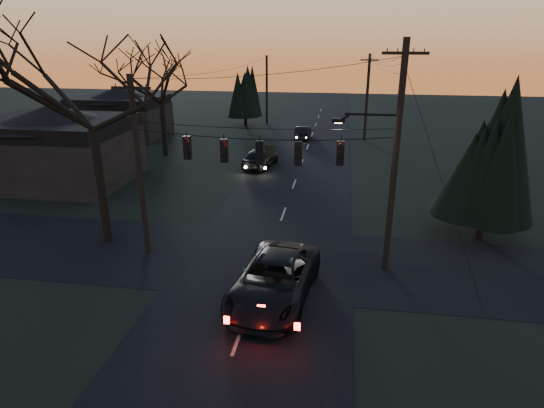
% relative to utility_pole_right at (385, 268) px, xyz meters
% --- Properties ---
extents(main_road, '(8.00, 120.00, 0.02)m').
position_rel_utility_pole_right_xyz_m(main_road, '(-5.50, 10.00, 0.01)').
color(main_road, black).
rests_on(main_road, ground).
extents(cross_road, '(60.00, 7.00, 0.02)m').
position_rel_utility_pole_right_xyz_m(cross_road, '(-5.50, 0.00, 0.01)').
color(cross_road, black).
rests_on(cross_road, ground).
extents(utility_pole_right, '(5.00, 0.30, 10.00)m').
position_rel_utility_pole_right_xyz_m(utility_pole_right, '(0.00, 0.00, 0.00)').
color(utility_pole_right, black).
rests_on(utility_pole_right, ground).
extents(utility_pole_left, '(1.80, 0.30, 8.50)m').
position_rel_utility_pole_right_xyz_m(utility_pole_left, '(-11.50, 0.00, 0.00)').
color(utility_pole_left, black).
rests_on(utility_pole_left, ground).
extents(utility_pole_far_r, '(1.80, 0.30, 8.50)m').
position_rel_utility_pole_right_xyz_m(utility_pole_far_r, '(0.00, 28.00, 0.00)').
color(utility_pole_far_r, black).
rests_on(utility_pole_far_r, ground).
extents(utility_pole_far_l, '(0.30, 0.30, 8.00)m').
position_rel_utility_pole_right_xyz_m(utility_pole_far_l, '(-11.50, 36.00, 0.00)').
color(utility_pole_far_l, black).
rests_on(utility_pole_far_l, ground).
extents(span_signal_assembly, '(11.50, 0.44, 1.54)m').
position_rel_utility_pole_right_xyz_m(span_signal_assembly, '(-5.74, 0.00, 5.29)').
color(span_signal_assembly, black).
rests_on(span_signal_assembly, ground).
extents(bare_tree_left, '(8.82, 8.82, 11.71)m').
position_rel_utility_pole_right_xyz_m(bare_tree_left, '(-14.02, 0.81, 8.19)').
color(bare_tree_left, black).
rests_on(bare_tree_left, ground).
extents(evergreen_right, '(3.93, 3.93, 7.46)m').
position_rel_utility_pole_right_xyz_m(evergreen_right, '(5.15, 4.15, 4.32)').
color(evergreen_right, black).
rests_on(evergreen_right, ground).
extents(bare_tree_dist, '(7.84, 7.84, 9.21)m').
position_rel_utility_pole_right_xyz_m(bare_tree_dist, '(-17.87, 18.82, 6.44)').
color(bare_tree_dist, black).
rests_on(bare_tree_dist, ground).
extents(evergreen_dist, '(3.55, 3.55, 6.62)m').
position_rel_utility_pole_right_xyz_m(evergreen_dist, '(-13.71, 33.80, 3.90)').
color(evergreen_dist, black).
rests_on(evergreen_dist, ground).
extents(house_left_near, '(10.00, 8.00, 5.60)m').
position_rel_utility_pole_right_xyz_m(house_left_near, '(-22.50, 10.00, 2.80)').
color(house_left_near, black).
rests_on(house_left_near, ground).
extents(house_left_far, '(9.00, 7.00, 5.20)m').
position_rel_utility_pole_right_xyz_m(house_left_far, '(-25.50, 26.00, 2.60)').
color(house_left_far, black).
rests_on(house_left_far, ground).
extents(suv_near, '(3.52, 6.48, 1.72)m').
position_rel_utility_pole_right_xyz_m(suv_near, '(-4.64, -3.35, 0.86)').
color(suv_near, black).
rests_on(suv_near, ground).
extents(sedan_oncoming_a, '(2.64, 4.96, 1.60)m').
position_rel_utility_pole_right_xyz_m(sedan_oncoming_a, '(-8.70, 16.09, 0.80)').
color(sedan_oncoming_a, black).
rests_on(sedan_oncoming_a, ground).
extents(sedan_oncoming_b, '(1.50, 3.95, 1.29)m').
position_rel_utility_pole_right_xyz_m(sedan_oncoming_b, '(-6.30, 27.75, 0.64)').
color(sedan_oncoming_b, black).
rests_on(sedan_oncoming_b, ground).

